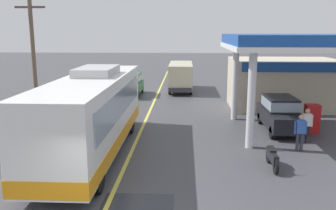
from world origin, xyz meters
The scene contains 11 objects.
ground centered at (0.00, 20.00, 0.00)m, with size 120.00×120.00×0.00m, color #424247.
lane_divider_stripe centered at (0.00, 15.00, 0.00)m, with size 0.16×50.00×0.01m, color #D8CC4C.
coach_bus_main centered at (-1.61, 7.14, 1.72)m, with size 2.60×11.04×3.69m.
gas_station_roadside centered at (9.03, 15.16, 2.63)m, with size 9.10×11.95×5.10m.
car_at_pump centered at (7.46, 11.28, 1.01)m, with size 1.70×4.20×1.82m.
minibus_opposing_lane centered at (1.95, 24.16, 1.47)m, with size 2.04×6.13×2.44m.
motorcycle_parked_forecourt centered at (5.78, 5.76, 0.44)m, with size 0.55×1.80×0.92m.
pedestrian_near_pump centered at (7.47, 7.87, 0.93)m, with size 0.55×0.22×1.66m.
pedestrian_by_shop centered at (8.18, 9.19, 0.93)m, with size 0.55×0.22×1.66m.
car_trailing_behind_bus centered at (-2.15, 21.58, 1.01)m, with size 1.70×4.20×1.82m.
utility_pole_roadside centered at (-6.83, 13.71, 3.80)m, with size 1.80×0.24×7.24m.
Camera 1 is at (2.37, -7.75, 5.27)m, focal length 38.48 mm.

